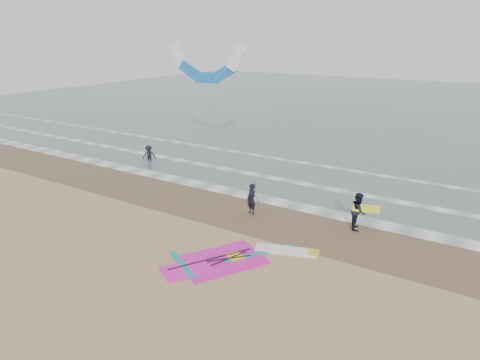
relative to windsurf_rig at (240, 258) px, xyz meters
The scene contains 11 objects.
ground 2.16m from the windsurf_rig, 140.21° to the right, with size 120.00×120.00×0.00m, color tan.
sea_water 46.65m from the windsurf_rig, 92.04° to the left, with size 120.00×80.00×0.02m, color #47605E.
wet_sand_band 4.91m from the windsurf_rig, 109.73° to the left, with size 120.00×5.00×0.01m, color brown.
foam_waterline 9.21m from the windsurf_rig, 100.36° to the left, with size 120.00×9.15×0.02m.
windsurf_rig is the anchor object (origin of this frame).
person_standing 5.09m from the windsurf_rig, 114.85° to the left, with size 0.63×0.41×1.73m, color black.
person_walking 6.75m from the windsurf_rig, 59.66° to the left, with size 0.93×0.73×1.92m, color black.
person_wading 17.01m from the windsurf_rig, 146.70° to the left, with size 1.02×0.59×1.58m, color black.
held_pole 5.06m from the windsurf_rig, 111.67° to the left, with size 0.17×0.86×1.82m.
carried_kiteboard 6.92m from the windsurf_rig, 56.33° to the left, with size 1.30×0.51×0.39m.
surf_kite 17.53m from the windsurf_rig, 130.95° to the left, with size 7.13×3.04×7.82m.
Camera 1 is at (10.50, -12.70, 9.30)m, focal length 32.00 mm.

